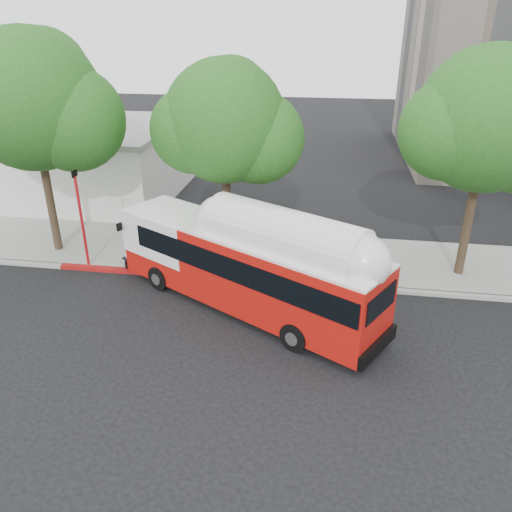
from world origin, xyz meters
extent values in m
plane|color=black|center=(0.00, 0.00, 0.00)|extent=(120.00, 120.00, 0.00)
cube|color=gray|center=(0.00, 6.50, 0.07)|extent=(60.00, 5.00, 0.15)
cube|color=gray|center=(0.00, 3.90, 0.07)|extent=(60.00, 0.30, 0.15)
cube|color=maroon|center=(-3.00, 3.90, 0.08)|extent=(10.00, 0.32, 0.16)
cylinder|color=#2D2116|center=(-9.00, 5.50, 3.04)|extent=(0.36, 0.36, 6.08)
sphere|color=#225117|center=(-9.00, 5.50, 6.84)|extent=(5.80, 5.80, 5.80)
sphere|color=#225117|center=(-7.41, 5.70, 6.08)|extent=(4.35, 4.35, 4.35)
cylinder|color=#2D2116|center=(-1.00, 6.00, 2.72)|extent=(0.36, 0.36, 5.44)
sphere|color=#225117|center=(-1.00, 6.00, 6.12)|extent=(5.00, 5.00, 5.00)
sphere|color=#225117|center=(0.38, 6.20, 5.44)|extent=(3.75, 3.75, 3.75)
cylinder|color=#2D2116|center=(9.00, 5.80, 2.88)|extent=(0.36, 0.36, 5.76)
sphere|color=#225117|center=(9.00, 5.80, 6.48)|extent=(5.40, 5.40, 5.40)
cube|color=silver|center=(-14.00, 14.00, 2.00)|extent=(16.00, 10.00, 4.00)
cube|color=gray|center=(-14.00, 14.00, 4.10)|extent=(16.20, 10.20, 0.30)
cube|color=#B4120C|center=(0.46, 1.90, 1.62)|extent=(10.53, 7.42, 2.61)
cube|color=black|center=(0.85, 1.68, 2.16)|extent=(9.62, 6.93, 0.86)
cube|color=white|center=(0.46, 1.90, 2.96)|extent=(10.50, 7.35, 0.09)
cube|color=white|center=(2.02, 1.01, 3.20)|extent=(5.89, 4.43, 0.50)
cube|color=black|center=(-4.65, 4.84, 0.45)|extent=(1.43, 1.76, 0.05)
imported|color=navy|center=(-4.65, 4.84, 0.88)|extent=(1.24, 1.61, 0.81)
cylinder|color=red|center=(-6.86, 4.14, 2.05)|extent=(0.12, 0.12, 4.11)
cube|color=black|center=(-6.86, 4.14, 4.21)|extent=(0.05, 0.41, 0.26)
camera|label=1|loc=(3.42, -14.12, 9.78)|focal=35.00mm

